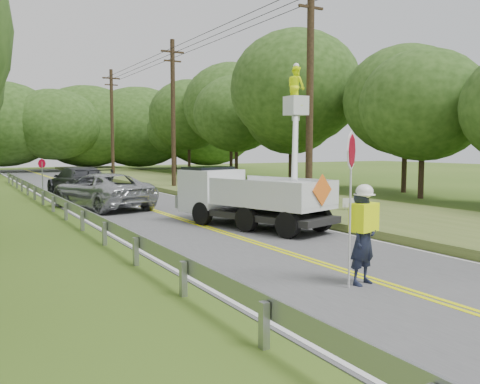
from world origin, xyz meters
TOP-DOWN VIEW (x-y plane):
  - ground at (0.00, 0.00)m, footprint 140.00×140.00m
  - road at (0.00, 14.00)m, footprint 7.20×96.00m
  - guardrail at (-4.02, 14.91)m, footprint 0.18×48.00m
  - utility_poles at (5.00, 17.02)m, footprint 1.60×43.30m
  - tall_grass_verge at (7.10, 14.00)m, footprint 7.00×96.00m
  - treeline_right at (15.59, 26.66)m, footprint 11.49×54.53m
  - treeline_horizon at (-0.06, 56.44)m, footprint 55.68×14.71m
  - flagger at (-0.45, -0.13)m, footprint 1.18×0.64m
  - bucket_truck at (1.51, 8.51)m, footprint 5.08×6.48m
  - suv_silver at (-1.88, 16.09)m, footprint 4.22×6.55m
  - suv_darkgrey at (-1.59, 22.61)m, footprint 2.95×6.23m
  - stop_sign_permanent at (-3.93, 20.13)m, footprint 0.43×0.28m
  - yard_sign at (6.42, 8.09)m, footprint 0.52×0.24m

SIDE VIEW (x-z plane):
  - ground at x=0.00m, z-range 0.00..0.00m
  - road at x=0.00m, z-range 0.00..0.02m
  - tall_grass_verge at x=7.10m, z-range 0.00..0.30m
  - guardrail at x=-4.02m, z-range 0.17..0.94m
  - yard_sign at x=6.42m, z-range 0.18..0.97m
  - suv_silver at x=-1.88m, z-range 0.02..1.70m
  - suv_darkgrey at x=-1.59m, z-range 0.02..1.77m
  - flagger at x=-0.45m, z-range -0.45..2.79m
  - bucket_truck at x=1.51m, z-range -1.63..4.53m
  - stop_sign_permanent at x=-3.93m, z-range 0.36..2.67m
  - utility_poles at x=5.00m, z-range 0.27..10.27m
  - treeline_horizon at x=-0.06m, z-range -0.23..11.23m
  - treeline_right at x=15.59m, z-range 0.36..12.05m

